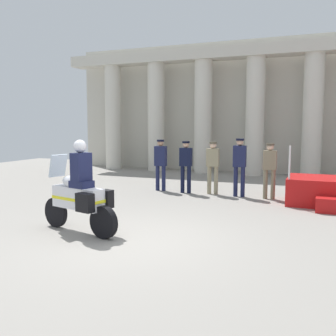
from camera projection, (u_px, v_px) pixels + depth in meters
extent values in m
plane|color=gray|center=(126.00, 240.00, 7.46)|extent=(28.00, 28.00, 0.00)
cube|color=beige|center=(259.00, 107.00, 17.67)|extent=(18.20, 0.30, 6.00)
cylinder|color=beige|center=(113.00, 118.00, 19.43)|extent=(0.80, 0.80, 5.06)
cylinder|color=beige|center=(156.00, 118.00, 18.56)|extent=(0.80, 0.80, 5.06)
cylinder|color=beige|center=(203.00, 117.00, 17.68)|extent=(0.80, 0.80, 5.06)
cylinder|color=beige|center=(255.00, 117.00, 16.80)|extent=(0.80, 0.80, 5.06)
cylinder|color=beige|center=(313.00, 116.00, 15.93)|extent=(0.80, 0.80, 5.06)
cube|color=beige|center=(257.00, 51.00, 16.50)|extent=(18.20, 1.00, 0.50)
cylinder|color=silver|center=(290.00, 163.00, 10.36)|extent=(0.05, 0.05, 0.90)
cylinder|color=#191E42|center=(158.00, 178.00, 13.06)|extent=(0.13, 0.13, 0.83)
cylinder|color=#191E42|center=(164.00, 178.00, 12.98)|extent=(0.13, 0.13, 0.83)
cube|color=#191E42|center=(161.00, 156.00, 12.94)|extent=(0.39, 0.23, 0.66)
sphere|color=tan|center=(161.00, 143.00, 12.89)|extent=(0.21, 0.21, 0.21)
cylinder|color=black|center=(161.00, 141.00, 12.88)|extent=(0.24, 0.24, 0.06)
cylinder|color=black|center=(183.00, 179.00, 12.61)|extent=(0.13, 0.13, 0.87)
cylinder|color=black|center=(189.00, 180.00, 12.52)|extent=(0.13, 0.13, 0.87)
cube|color=black|center=(186.00, 157.00, 12.48)|extent=(0.39, 0.23, 0.58)
sphere|color=tan|center=(186.00, 145.00, 12.44)|extent=(0.21, 0.21, 0.21)
cylinder|color=black|center=(186.00, 142.00, 12.43)|extent=(0.24, 0.24, 0.06)
cylinder|color=gray|center=(209.00, 180.00, 12.38)|extent=(0.13, 0.13, 0.89)
cylinder|color=gray|center=(216.00, 180.00, 12.30)|extent=(0.13, 0.13, 0.89)
cube|color=gray|center=(213.00, 157.00, 12.26)|extent=(0.39, 0.23, 0.56)
sphere|color=beige|center=(213.00, 145.00, 12.22)|extent=(0.21, 0.21, 0.21)
cylinder|color=brown|center=(213.00, 143.00, 12.21)|extent=(0.24, 0.24, 0.06)
cylinder|color=#191E42|center=(236.00, 182.00, 11.94)|extent=(0.13, 0.13, 0.92)
cylinder|color=#191E42|center=(243.00, 182.00, 11.86)|extent=(0.13, 0.13, 0.92)
cube|color=#191E42|center=(240.00, 156.00, 11.82)|extent=(0.39, 0.23, 0.65)
sphere|color=tan|center=(240.00, 142.00, 11.77)|extent=(0.21, 0.21, 0.21)
cylinder|color=black|center=(240.00, 140.00, 11.76)|extent=(0.24, 0.24, 0.06)
cylinder|color=#7A7056|center=(265.00, 184.00, 11.58)|extent=(0.13, 0.13, 0.87)
cylinder|color=#7A7056|center=(273.00, 185.00, 11.50)|extent=(0.13, 0.13, 0.87)
cube|color=#7A7056|center=(270.00, 160.00, 11.46)|extent=(0.39, 0.23, 0.57)
sphere|color=beige|center=(270.00, 147.00, 11.41)|extent=(0.21, 0.21, 0.21)
cylinder|color=#494334|center=(270.00, 144.00, 11.41)|extent=(0.24, 0.24, 0.06)
cylinder|color=black|center=(56.00, 212.00, 8.39)|extent=(0.65, 0.25, 0.64)
cylinder|color=black|center=(104.00, 222.00, 7.54)|extent=(0.65, 0.29, 0.64)
cube|color=silver|center=(78.00, 198.00, 7.92)|extent=(1.28, 0.61, 0.44)
ellipsoid|color=silver|center=(73.00, 181.00, 7.97)|extent=(0.58, 0.44, 0.26)
cube|color=yellow|center=(78.00, 199.00, 7.92)|extent=(1.30, 0.63, 0.06)
cube|color=silver|center=(58.00, 166.00, 8.20)|extent=(0.25, 0.43, 0.47)
cube|color=black|center=(85.00, 203.00, 7.42)|extent=(0.39, 0.26, 0.36)
cube|color=black|center=(105.00, 198.00, 7.84)|extent=(0.39, 0.26, 0.36)
cube|color=#191E42|center=(82.00, 184.00, 7.82)|extent=(0.47, 0.43, 0.14)
cube|color=#191E42|center=(81.00, 167.00, 7.78)|extent=(0.34, 0.41, 0.56)
sphere|color=silver|center=(80.00, 146.00, 7.75)|extent=(0.26, 0.26, 0.26)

